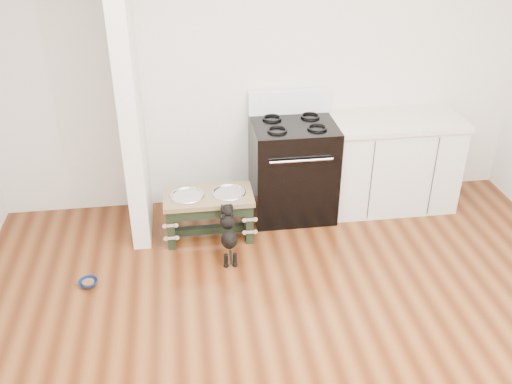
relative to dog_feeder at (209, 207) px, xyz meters
The scene contains 8 objects.
ground 1.94m from the dog_feeder, 72.67° to the right, with size 5.00×5.00×0.00m, color #471F0C.
room_shell 2.32m from the dog_feeder, 72.67° to the right, with size 5.00×5.00×5.00m.
partition_wall 1.24m from the dog_feeder, 155.66° to the left, with size 0.15×0.80×2.70m, color silver.
oven_range 0.90m from the dog_feeder, 22.08° to the left, with size 0.76×0.69×1.14m.
cabinet_run 1.84m from the dog_feeder, 11.03° to the left, with size 1.24×0.64×0.91m.
dog_feeder is the anchor object (origin of this frame).
puppy 0.39m from the dog_feeder, 68.85° to the right, with size 0.14×0.40×0.48m.
floor_bowl 1.21m from the dog_feeder, 150.33° to the right, with size 0.18×0.18×0.05m.
Camera 1 is at (-0.76, -2.54, 2.91)m, focal length 40.00 mm.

